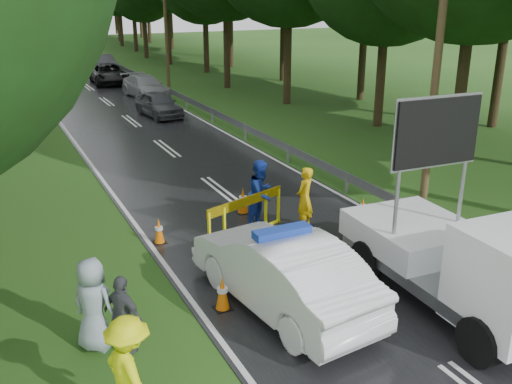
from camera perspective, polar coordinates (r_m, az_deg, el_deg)
ground at (r=14.25m, az=5.81°, el=-7.10°), size 160.00×160.00×0.00m
road at (r=41.83m, az=-16.45°, el=10.00°), size 7.00×140.00×0.02m
guardrail at (r=42.19m, az=-11.41°, el=11.22°), size 0.12×60.06×0.70m
utility_pole_near at (r=17.59m, az=17.90°, el=14.38°), size 1.40×0.24×10.00m
utility_pole_mid at (r=40.62m, az=-9.08°, el=17.45°), size 1.40×0.24×10.00m
utility_pole_far at (r=65.90m, az=-16.15°, el=17.67°), size 1.40×0.24×10.00m
police_sedan at (r=12.02m, az=2.57°, el=-7.93°), size 2.32×5.15×1.80m
work_truck at (r=12.48m, az=20.59°, el=-6.49°), size 2.62×5.46×4.27m
barrier at (r=15.39m, az=-1.04°, el=-1.47°), size 2.58×0.95×1.12m
officer at (r=15.89m, az=4.88°, el=-0.66°), size 0.79×0.71×1.81m
civilian at (r=16.05m, az=0.53°, el=-0.13°), size 1.19×1.13×1.93m
bystander_left at (r=9.19m, az=-12.51°, el=-17.22°), size 1.01×1.36×1.87m
bystander_mid at (r=10.87m, az=-13.13°, el=-11.93°), size 0.80×0.98×1.56m
bystander_right at (r=11.07m, az=-15.95°, el=-10.77°), size 1.03×1.06×1.83m
queue_car_first at (r=31.08m, az=-9.71°, el=8.66°), size 1.98×4.01×1.31m
queue_car_second at (r=37.02m, az=-11.01°, el=10.32°), size 2.37×4.81×1.35m
queue_car_third at (r=43.11m, az=-14.50°, el=11.36°), size 2.58×5.14×1.40m
queue_car_fourth at (r=49.11m, az=-15.00°, el=12.27°), size 1.61×4.39×1.44m
cone_near_left at (r=12.13m, az=-3.38°, el=-10.10°), size 0.36×0.36×0.77m
cone_center at (r=14.14m, az=6.01°, el=-5.94°), size 0.30×0.30×0.64m
cone_far at (r=17.12m, az=-1.33°, el=-0.89°), size 0.39×0.39×0.82m
cone_left_mid at (r=15.34m, az=-9.67°, el=-3.88°), size 0.34×0.34×0.71m
cone_right at (r=17.10m, az=10.62°, el=-1.58°), size 0.30×0.30×0.63m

